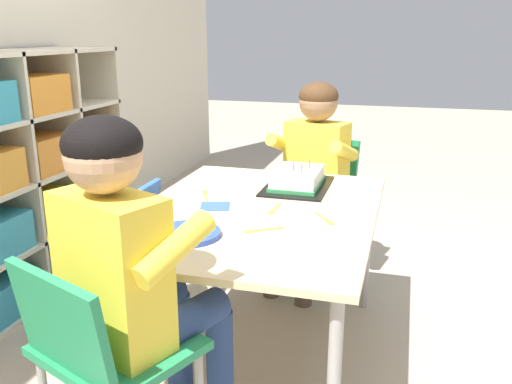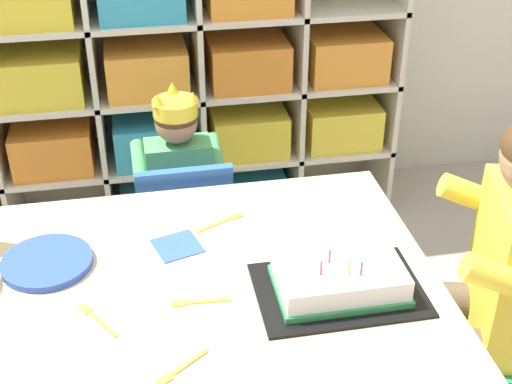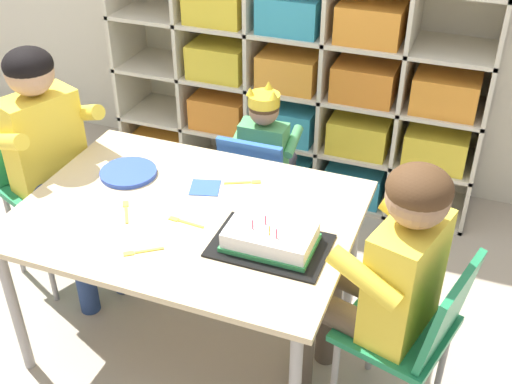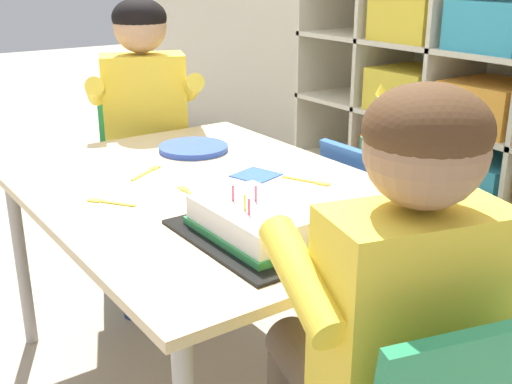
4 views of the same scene
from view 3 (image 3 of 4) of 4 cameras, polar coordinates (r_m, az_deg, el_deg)
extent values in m
plane|color=tan|center=(2.74, -5.31, -12.52)|extent=(16.00, 16.00, 0.00)
cube|color=beige|center=(3.55, 4.22, 10.70)|extent=(1.95, 0.01, 1.19)
cube|color=beige|center=(3.77, -11.12, 11.55)|extent=(0.02, 0.38, 1.19)
cube|color=beige|center=(3.59, -5.72, 10.89)|extent=(0.02, 0.38, 1.19)
cube|color=beige|center=(3.44, 0.17, 10.07)|extent=(0.02, 0.38, 1.19)
cube|color=beige|center=(3.34, 6.47, 9.06)|extent=(0.02, 0.38, 1.19)
cube|color=beige|center=(3.27, 13.05, 7.89)|extent=(0.02, 0.38, 1.19)
cube|color=beige|center=(3.26, 19.75, 6.59)|extent=(0.02, 0.38, 1.19)
cube|color=beige|center=(3.66, 2.99, 1.20)|extent=(1.95, 0.38, 0.02)
cube|color=beige|center=(3.51, 3.12, 5.23)|extent=(1.95, 0.38, 0.02)
cube|color=beige|center=(3.38, 3.27, 9.59)|extent=(1.95, 0.38, 0.02)
cube|color=beige|center=(3.28, 3.44, 14.26)|extent=(1.95, 0.38, 0.02)
cube|color=orange|center=(3.86, -8.03, 4.46)|extent=(0.30, 0.30, 0.18)
cube|color=teal|center=(3.59, 2.94, 2.37)|extent=(0.30, 0.30, 0.18)
cube|color=teal|center=(3.51, 8.92, 1.18)|extent=(0.30, 0.30, 0.18)
cube|color=orange|center=(3.57, -2.86, 7.53)|extent=(0.30, 0.30, 0.18)
cube|color=teal|center=(3.45, 3.07, 6.53)|extent=(0.30, 0.30, 0.18)
cube|color=yellow|center=(3.37, 9.35, 5.39)|extent=(0.30, 0.30, 0.18)
cube|color=yellow|center=(3.33, 15.83, 4.14)|extent=(0.30, 0.30, 0.18)
cube|color=yellow|center=(3.46, -3.00, 11.89)|extent=(0.30, 0.30, 0.18)
cube|color=orange|center=(3.33, 3.23, 11.01)|extent=(0.30, 0.30, 0.18)
cube|color=orange|center=(3.24, 9.82, 9.94)|extent=(0.30, 0.30, 0.18)
cube|color=orange|center=(3.20, 16.63, 8.69)|extent=(0.30, 0.30, 0.18)
cube|color=yellow|center=(3.36, -3.15, 16.52)|extent=(0.30, 0.30, 0.18)
cube|color=teal|center=(3.23, 3.39, 15.81)|extent=(0.30, 0.30, 0.18)
cube|color=orange|center=(3.14, 10.34, 14.83)|extent=(0.30, 0.30, 0.18)
cube|color=#D1B789|center=(2.33, -6.08, -1.94)|extent=(1.20, 0.88, 0.02)
cylinder|color=#9E9993|center=(2.56, -20.68, -9.71)|extent=(0.04, 0.04, 0.60)
cylinder|color=#9E9993|center=(3.02, -11.80, -0.72)|extent=(0.04, 0.04, 0.60)
cylinder|color=#9E9993|center=(2.67, 8.54, -5.39)|extent=(0.04, 0.04, 0.60)
cube|color=blue|center=(2.97, 0.59, 0.77)|extent=(0.32, 0.33, 0.03)
cube|color=blue|center=(2.76, -0.48, 1.94)|extent=(0.29, 0.07, 0.29)
cylinder|color=gray|center=(3.14, 3.59, -1.29)|extent=(0.02, 0.02, 0.35)
cylinder|color=gray|center=(3.21, -0.77, -0.39)|extent=(0.02, 0.02, 0.35)
cylinder|color=gray|center=(2.94, 2.03, -4.08)|extent=(0.02, 0.02, 0.35)
cylinder|color=gray|center=(3.01, -2.59, -3.05)|extent=(0.02, 0.02, 0.35)
cube|color=#4C9E5B|center=(2.89, 0.68, 3.44)|extent=(0.21, 0.11, 0.29)
sphere|color=#997051|center=(2.79, 0.71, 7.30)|extent=(0.13, 0.13, 0.13)
ellipsoid|color=#472D19|center=(2.78, 0.71, 7.67)|extent=(0.14, 0.14, 0.10)
cylinder|color=yellow|center=(2.77, 0.71, 8.23)|extent=(0.14, 0.14, 0.05)
cone|color=yellow|center=(2.80, 1.13, 9.50)|extent=(0.04, 0.04, 0.04)
cone|color=yellow|center=(2.71, 1.59, 8.64)|extent=(0.04, 0.04, 0.04)
cone|color=yellow|center=(2.75, -0.52, 8.97)|extent=(0.04, 0.04, 0.04)
cylinder|color=#33333D|center=(3.02, 2.46, 2.25)|extent=(0.07, 0.21, 0.07)
cylinder|color=#33333D|center=(3.06, 0.22, 2.67)|extent=(0.07, 0.21, 0.07)
cylinder|color=#33333D|center=(3.22, 2.96, -0.09)|extent=(0.06, 0.06, 0.37)
cylinder|color=#33333D|center=(3.25, 0.85, 0.33)|extent=(0.06, 0.06, 0.37)
cylinder|color=#4C9E5B|center=(2.86, 3.33, 4.52)|extent=(0.05, 0.17, 0.10)
cylinder|color=#4C9E5B|center=(2.94, -1.34, 5.35)|extent=(0.05, 0.17, 0.10)
cube|color=#238451|center=(2.90, -17.60, 0.49)|extent=(0.46, 0.48, 0.03)
cube|color=#238451|center=(2.95, -19.70, 3.99)|extent=(0.19, 0.35, 0.26)
cylinder|color=gray|center=(2.87, -18.02, -5.79)|extent=(0.02, 0.02, 0.45)
cylinder|color=gray|center=(2.99, -12.88, -3.09)|extent=(0.02, 0.02, 0.45)
cylinder|color=gray|center=(3.08, -20.72, -3.42)|extent=(0.02, 0.02, 0.45)
cylinder|color=gray|center=(3.19, -15.81, -1.00)|extent=(0.02, 0.02, 0.45)
cube|color=yellow|center=(2.79, -18.35, 4.24)|extent=(0.26, 0.34, 0.42)
sphere|color=tan|center=(2.66, -19.53, 10.06)|extent=(0.19, 0.19, 0.19)
ellipsoid|color=black|center=(2.65, -19.64, 10.62)|extent=(0.19, 0.19, 0.14)
cylinder|color=navy|center=(2.73, -17.67, -0.77)|extent=(0.32, 0.21, 0.10)
cylinder|color=navy|center=(2.80, -14.58, 0.73)|extent=(0.32, 0.21, 0.10)
cylinder|color=navy|center=(2.77, -15.12, -6.49)|extent=(0.08, 0.08, 0.47)
cylinder|color=navy|center=(2.84, -12.14, -4.86)|extent=(0.08, 0.08, 0.47)
cylinder|color=yellow|center=(2.64, -21.15, 4.18)|extent=(0.25, 0.15, 0.14)
cylinder|color=yellow|center=(2.77, -15.07, 6.81)|extent=(0.25, 0.15, 0.14)
cube|color=#238451|center=(2.22, 12.35, -11.79)|extent=(0.41, 0.42, 0.03)
cube|color=#238451|center=(2.07, 16.83, -10.17)|extent=(0.15, 0.33, 0.31)
cylinder|color=gray|center=(2.50, 10.35, -12.07)|extent=(0.02, 0.02, 0.40)
cylinder|color=gray|center=(2.32, 6.96, -16.29)|extent=(0.02, 0.02, 0.40)
cylinder|color=gray|center=(2.44, 16.21, -14.50)|extent=(0.02, 0.02, 0.40)
cube|color=yellow|center=(2.07, 13.07, -7.54)|extent=(0.23, 0.33, 0.42)
sphere|color=#997051|center=(1.89, 14.24, -0.41)|extent=(0.19, 0.19, 0.19)
ellipsoid|color=#472D19|center=(1.87, 14.35, 0.31)|extent=(0.19, 0.19, 0.14)
cylinder|color=brown|center=(2.30, 10.05, -8.35)|extent=(0.32, 0.17, 0.10)
cylinder|color=brown|center=(2.17, 7.82, -10.96)|extent=(0.32, 0.17, 0.10)
cylinder|color=brown|center=(2.50, 6.43, -11.16)|extent=(0.08, 0.08, 0.42)
cylinder|color=brown|center=(2.39, 4.17, -13.65)|extent=(0.08, 0.08, 0.42)
cylinder|color=yellow|center=(2.16, 13.84, -2.64)|extent=(0.26, 0.13, 0.14)
cylinder|color=yellow|center=(1.91, 9.61, -7.56)|extent=(0.26, 0.13, 0.14)
cube|color=black|center=(2.15, 1.27, -4.78)|extent=(0.39, 0.26, 0.01)
cube|color=white|center=(2.12, 1.29, -3.98)|extent=(0.29, 0.19, 0.07)
cube|color=#338E4C|center=(2.14, 1.28, -4.53)|extent=(0.30, 0.20, 0.02)
cylinder|color=#E54C66|center=(2.09, -0.29, -2.92)|extent=(0.01, 0.01, 0.04)
cylinder|color=#E54C66|center=(2.11, 0.87, -2.50)|extent=(0.01, 0.01, 0.04)
cylinder|color=#EFCC4C|center=(2.06, 1.21, -3.45)|extent=(0.01, 0.01, 0.04)
cylinder|color=#E54C66|center=(2.05, 1.82, -3.71)|extent=(0.01, 0.01, 0.04)
cylinder|color=blue|center=(2.57, -11.28, 1.70)|extent=(0.22, 0.22, 0.02)
cube|color=#3356B7|center=(2.45, -4.56, 0.39)|extent=(0.14, 0.14, 0.00)
cube|color=yellow|center=(2.16, -9.47, -5.14)|extent=(0.08, 0.06, 0.00)
cube|color=yellow|center=(2.16, -11.26, -5.39)|extent=(0.04, 0.04, 0.00)
cube|color=yellow|center=(2.34, -11.47, -2.01)|extent=(0.06, 0.09, 0.00)
cube|color=yellow|center=(2.40, -11.54, -1.05)|extent=(0.04, 0.04, 0.00)
cube|color=yellow|center=(2.26, -5.81, -2.83)|extent=(0.10, 0.02, 0.00)
cube|color=yellow|center=(2.29, -7.32, -2.39)|extent=(0.04, 0.02, 0.00)
cube|color=yellow|center=(2.47, -1.65, 0.84)|extent=(0.10, 0.05, 0.00)
cube|color=yellow|center=(2.47, 0.02, 0.91)|extent=(0.04, 0.03, 0.00)
camera|label=1|loc=(3.08, -46.05, 10.55)|focal=38.13mm
camera|label=2|loc=(1.08, -48.06, 8.28)|focal=49.90mm
camera|label=4|loc=(1.25, 39.25, -13.57)|focal=44.72mm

